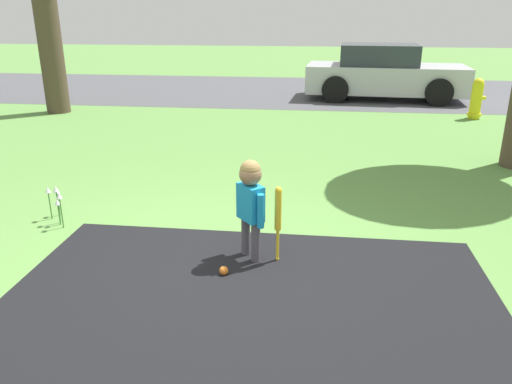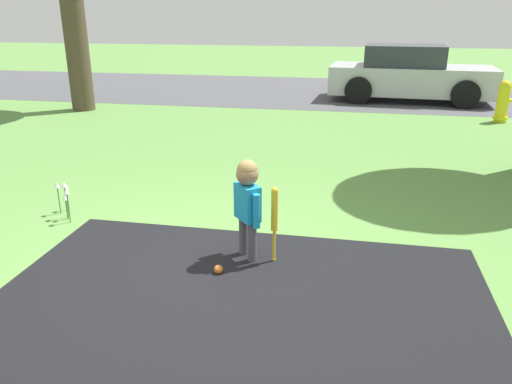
% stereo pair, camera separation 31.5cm
% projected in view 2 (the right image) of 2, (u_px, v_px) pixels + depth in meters
% --- Properties ---
extents(ground_plane, '(60.00, 60.00, 0.00)m').
position_uv_depth(ground_plane, '(191.00, 277.00, 4.31)').
color(ground_plane, '#5B8C42').
extents(street_strip, '(40.00, 6.00, 0.01)m').
position_uv_depth(street_strip, '(308.00, 91.00, 14.29)').
color(street_strip, '#4C4C51').
rests_on(street_strip, ground).
extents(child, '(0.28, 0.31, 0.94)m').
position_uv_depth(child, '(247.00, 196.00, 4.44)').
color(child, '#4C4751').
rests_on(child, ground).
extents(baseball_bat, '(0.06, 0.06, 0.72)m').
position_uv_depth(baseball_bat, '(275.00, 214.00, 4.42)').
color(baseball_bat, yellow).
rests_on(baseball_bat, ground).
extents(sports_ball, '(0.08, 0.08, 0.08)m').
position_uv_depth(sports_ball, '(218.00, 269.00, 4.35)').
color(sports_ball, orange).
rests_on(sports_ball, ground).
extents(fire_hydrant, '(0.32, 0.29, 0.85)m').
position_uv_depth(fire_hydrant, '(503.00, 102.00, 10.16)').
color(fire_hydrant, yellow).
rests_on(fire_hydrant, ground).
extents(parked_car, '(4.07, 2.06, 1.37)m').
position_uv_depth(parked_car, '(409.00, 75.00, 12.55)').
color(parked_car, '#B7B7BC').
rests_on(parked_car, ground).
extents(flower_bed, '(0.30, 0.38, 0.42)m').
position_uv_depth(flower_bed, '(64.00, 191.00, 5.47)').
color(flower_bed, '#38702D').
rests_on(flower_bed, ground).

